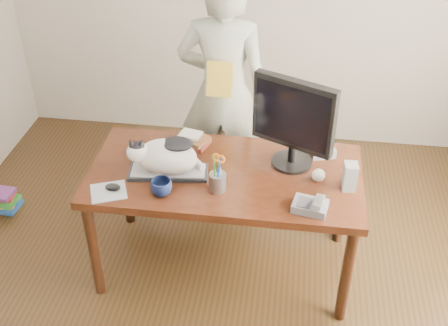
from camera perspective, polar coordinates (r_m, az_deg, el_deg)
room at (r=2.46m, az=-1.75°, el=2.21°), size 4.50×4.50×4.50m
desk at (r=3.44m, az=0.29°, el=-2.15°), size 1.60×0.80×0.75m
keyboard at (r=3.29m, az=-5.67°, el=-0.91°), size 0.48×0.22×0.03m
cat at (r=3.22m, az=-6.05°, el=0.76°), size 0.45×0.26×0.26m
monitor at (r=3.20m, az=7.06°, el=4.41°), size 0.47×0.32×0.56m
pen_cup at (r=3.12m, az=-0.64°, el=-1.74°), size 0.13×0.13×0.25m
mousepad at (r=3.21m, az=-11.64°, el=-2.86°), size 0.25×0.24×0.00m
mouse at (r=3.20m, az=-11.24°, el=-2.41°), size 0.10×0.09×0.04m
coffee_mug at (r=3.11m, az=-6.38°, el=-2.49°), size 0.17×0.17×0.09m
phone at (r=3.04m, az=8.81°, el=-4.29°), size 0.21×0.17×0.08m
speaker at (r=3.20m, az=12.67°, el=-1.34°), size 0.08×0.09×0.16m
baseball at (r=3.24m, az=9.57°, el=-1.24°), size 0.08×0.08×0.08m
book_stack at (r=3.52m, az=-3.26°, el=2.36°), size 0.24×0.21×0.08m
calculator at (r=3.51m, az=9.76°, el=1.56°), size 0.19×0.23×0.06m
person at (r=3.89m, az=-0.06°, el=7.24°), size 0.64×0.43×1.74m
held_book at (r=3.65m, az=-0.44°, el=8.52°), size 0.17×0.10×0.23m
book_pile_b at (r=4.48m, az=-21.64°, el=-3.48°), size 0.26×0.20×0.15m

